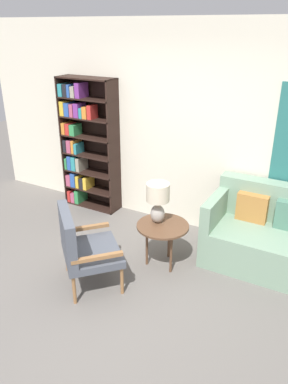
{
  "coord_description": "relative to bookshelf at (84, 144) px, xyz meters",
  "views": [
    {
      "loc": [
        1.95,
        -2.39,
        2.6
      ],
      "look_at": [
        0.11,
        0.92,
        0.9
      ],
      "focal_mm": 35.0,
      "sensor_mm": 36.0,
      "label": 1
    }
  ],
  "objects": [
    {
      "name": "bookshelf",
      "position": [
        0.0,
        0.0,
        0.0
      ],
      "size": [
        0.87,
        0.3,
        1.95
      ],
      "color": "black",
      "rests_on": "ground_plane"
    },
    {
      "name": "side_table",
      "position": [
        1.76,
        -0.89,
        -0.49
      ],
      "size": [
        0.6,
        0.6,
        0.53
      ],
      "color": "brown",
      "rests_on": "ground_plane"
    },
    {
      "name": "couch",
      "position": [
        3.02,
        -0.25,
        -0.62
      ],
      "size": [
        1.77,
        0.85,
        0.92
      ],
      "color": "gray",
      "rests_on": "ground_plane"
    },
    {
      "name": "table_lamp",
      "position": [
        1.68,
        -0.86,
        -0.15
      ],
      "size": [
        0.26,
        0.26,
        0.48
      ],
      "color": "#A59E93",
      "rests_on": "side_table"
    },
    {
      "name": "ground_plane",
      "position": [
        1.43,
        -1.85,
        -0.98
      ],
      "size": [
        14.0,
        14.0,
        0.0
      ],
      "primitive_type": "plane",
      "color": "#66605B"
    },
    {
      "name": "armchair",
      "position": [
        1.18,
        -1.64,
        -0.47
      ],
      "size": [
        0.88,
        0.87,
        0.89
      ],
      "color": "olive",
      "rests_on": "ground_plane"
    },
    {
      "name": "wall_back",
      "position": [
        1.46,
        0.18,
        0.38
      ],
      "size": [
        6.4,
        0.08,
        2.7
      ],
      "color": "silver",
      "rests_on": "ground_plane"
    }
  ]
}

